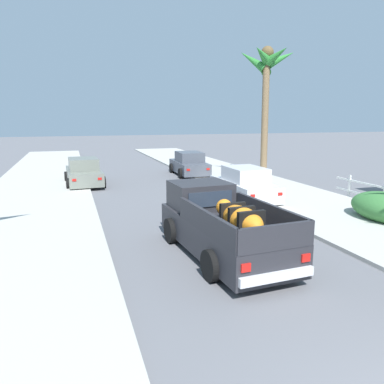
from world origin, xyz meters
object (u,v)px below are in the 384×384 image
Objects in this scene: car_left_mid at (84,173)px; palm_tree_right_fore at (267,76)px; pickup_truck at (220,225)px; car_left_near at (244,185)px; car_right_mid at (189,164)px.

car_left_mid is 11.91m from palm_tree_right_fore.
car_left_mid is (-3.20, 12.41, -0.10)m from pickup_truck.
car_left_mid is (-6.89, 6.31, 0.00)m from car_left_near.
car_left_near and car_left_mid have the same top height.
car_left_near is 8.05m from palm_tree_right_fore.
pickup_truck is 7.13m from car_left_near.
pickup_truck is 12.81m from car_left_mid.
pickup_truck reaches higher than car_right_mid.
palm_tree_right_fore reaches higher than pickup_truck.
car_left_mid is at bearing 171.46° from palm_tree_right_fore.
car_right_mid is 7.37m from palm_tree_right_fore.
car_left_near is at bearing -89.36° from car_right_mid.
car_right_mid is 0.56× the size of palm_tree_right_fore.
car_left_near and car_right_mid have the same top height.
car_left_mid is 1.00× the size of car_right_mid.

